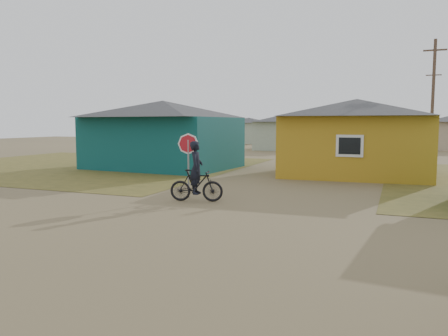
{
  "coord_description": "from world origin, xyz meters",
  "views": [
    {
      "loc": [
        4.51,
        -9.35,
        2.67
      ],
      "look_at": [
        -0.42,
        3.0,
        1.3
      ],
      "focal_mm": 35.0,
      "sensor_mm": 36.0,
      "label": 1
    }
  ],
  "objects": [
    {
      "name": "house_pale_west",
      "position": [
        -6.0,
        34.0,
        1.86
      ],
      "size": [
        7.04,
        6.15,
        3.6
      ],
      "color": "#A0AE96",
      "rests_on": "ground"
    },
    {
      "name": "cyclist",
      "position": [
        -1.83,
        4.01,
        0.75
      ],
      "size": [
        1.9,
        0.96,
        2.07
      ],
      "color": "black",
      "rests_on": "ground"
    },
    {
      "name": "utility_pole_near",
      "position": [
        6.5,
        22.0,
        4.14
      ],
      "size": [
        1.4,
        0.2,
        8.0
      ],
      "color": "brown",
      "rests_on": "ground"
    },
    {
      "name": "ground",
      "position": [
        0.0,
        0.0,
        0.0
      ],
      "size": [
        120.0,
        120.0,
        0.0
      ],
      "primitive_type": "plane",
      "color": "olive"
    },
    {
      "name": "house_yellow",
      "position": [
        2.5,
        14.0,
        2.0
      ],
      "size": [
        7.72,
        6.76,
        3.9
      ],
      "color": "#B3861B",
      "rests_on": "ground"
    },
    {
      "name": "house_pale_north",
      "position": [
        -14.0,
        46.0,
        1.75
      ],
      "size": [
        6.28,
        5.81,
        3.4
      ],
      "color": "#A0AE96",
      "rests_on": "ground"
    },
    {
      "name": "house_teal",
      "position": [
        -8.5,
        13.5,
        2.05
      ],
      "size": [
        8.93,
        7.08,
        4.0
      ],
      "color": "#0B3F40",
      "rests_on": "ground"
    },
    {
      "name": "grass_nw",
      "position": [
        -14.0,
        13.0,
        0.01
      ],
      "size": [
        20.0,
        18.0,
        0.0
      ],
      "primitive_type": "cube",
      "color": "brown",
      "rests_on": "ground"
    },
    {
      "name": "utility_pole_far",
      "position": [
        7.5,
        38.0,
        4.14
      ],
      "size": [
        1.4,
        0.2,
        8.0
      ],
      "color": "brown",
      "rests_on": "ground"
    },
    {
      "name": "stop_sign",
      "position": [
        -2.44,
        4.63,
        1.71
      ],
      "size": [
        0.75,
        0.15,
        2.31
      ],
      "color": "gray",
      "rests_on": "ground"
    }
  ]
}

